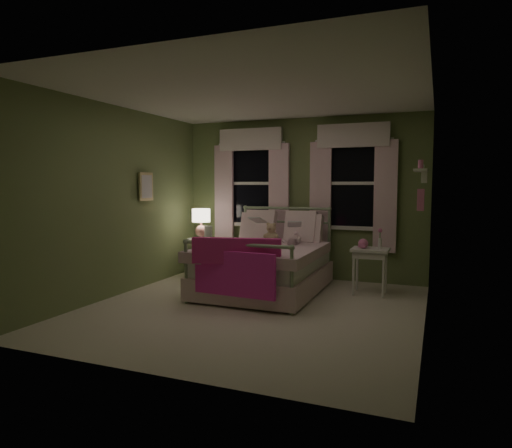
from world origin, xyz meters
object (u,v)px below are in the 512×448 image
at_px(teddy_bear, 271,235).
at_px(child_right, 293,226).
at_px(nightstand_right, 370,255).
at_px(bed, 265,265).
at_px(child_left, 258,224).
at_px(table_lamp, 201,220).
at_px(nightstand_left, 202,252).

bearing_deg(teddy_bear, child_right, 29.50).
height_order(teddy_bear, nightstand_right, teddy_bear).
bearing_deg(bed, child_left, 123.60).
xyz_separation_m(table_lamp, nightstand_right, (2.73, -0.14, -0.40)).
bearing_deg(child_left, nightstand_left, -11.54).
height_order(child_left, child_right, child_left).
bearing_deg(child_left, nightstand_right, 171.31).
relative_size(child_left, child_right, 1.00).
distance_m(bed, nightstand_right, 1.48).
distance_m(table_lamp, nightstand_right, 2.76).
height_order(bed, table_lamp, bed).
distance_m(nightstand_left, nightstand_right, 2.74).
bearing_deg(nightstand_right, nightstand_left, 176.99).
bearing_deg(nightstand_right, child_left, 178.07).
bearing_deg(teddy_bear, nightstand_right, 4.05).
bearing_deg(table_lamp, nightstand_left, 90.00).
distance_m(bed, table_lamp, 1.51).
distance_m(bed, child_left, 0.74).
relative_size(bed, child_left, 2.90).
bearing_deg(table_lamp, teddy_bear, -10.58).
bearing_deg(bed, table_lamp, 158.79).
bearing_deg(bed, child_right, 56.40).
relative_size(child_left, nightstand_right, 1.10).
xyz_separation_m(child_right, nightstand_left, (-1.59, 0.09, -0.50)).
relative_size(child_left, teddy_bear, 2.22).
relative_size(bed, table_lamp, 4.37).
height_order(child_left, nightstand_right, child_left).
height_order(child_right, nightstand_right, child_right).
height_order(teddy_bear, table_lamp, table_lamp).
distance_m(bed, nightstand_left, 1.40).
bearing_deg(child_right, teddy_bear, 18.29).
distance_m(child_right, nightstand_left, 1.67).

